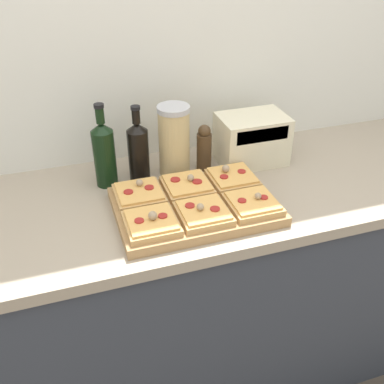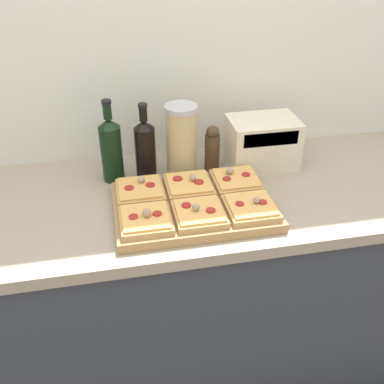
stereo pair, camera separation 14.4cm
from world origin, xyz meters
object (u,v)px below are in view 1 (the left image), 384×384
Objects in this scene: olive_oil_bottle at (104,153)px; wine_bottle at (138,150)px; toaster_oven at (252,139)px; grain_jar_tall at (174,141)px; pepper_mill at (204,148)px; cutting_board at (195,206)px.

wine_bottle is at bearing -0.00° from olive_oil_bottle.
wine_bottle is 1.01× the size of toaster_oven.
olive_oil_bottle is 0.25m from grain_jar_tall.
toaster_oven is at bearing -0.16° from grain_jar_tall.
toaster_oven is (0.30, -0.00, -0.04)m from grain_jar_tall.
olive_oil_bottle reaches higher than pepper_mill.
olive_oil_bottle is (-0.24, 0.25, 0.11)m from cutting_board.
wine_bottle is 0.43m from toaster_oven.
olive_oil_bottle is 0.12m from wine_bottle.
olive_oil_bottle is at bearing -180.00° from grain_jar_tall.
wine_bottle is at bearing 115.73° from cutting_board.
pepper_mill is at bearing -0.00° from grain_jar_tall.
olive_oil_bottle is at bearing 179.91° from toaster_oven.
grain_jar_tall is 0.95× the size of toaster_oven.
pepper_mill is (0.36, -0.00, -0.04)m from olive_oil_bottle.
toaster_oven is at bearing 39.39° from cutting_board.
cutting_board is at bearing -115.21° from pepper_mill.
olive_oil_bottle reaches higher than toaster_oven.
wine_bottle is at bearing -180.00° from grain_jar_tall.
grain_jar_tall is at bearing 180.00° from pepper_mill.
pepper_mill is at bearing 179.74° from toaster_oven.
grain_jar_tall is 0.30m from toaster_oven.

